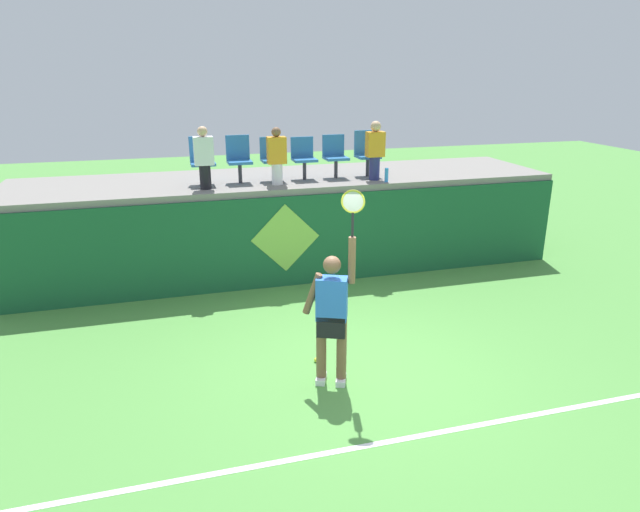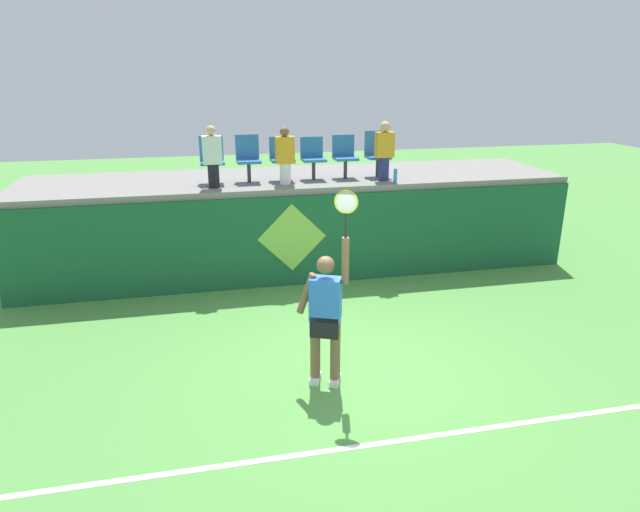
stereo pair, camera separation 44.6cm
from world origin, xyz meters
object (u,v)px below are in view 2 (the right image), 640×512
(tennis_player, at_px, (326,313))
(water_bottle, at_px, (395,176))
(tennis_ball, at_px, (313,360))
(stadium_chair_0, at_px, (212,157))
(stadium_chair_4, at_px, (345,154))
(spectator_0, at_px, (212,156))
(stadium_chair_5, at_px, (377,152))
(stadium_chair_1, at_px, (248,156))
(stadium_chair_3, at_px, (313,156))
(spectator_2, at_px, (384,150))
(stadium_chair_2, at_px, (282,156))
(spectator_1, at_px, (285,155))

(tennis_player, distance_m, water_bottle, 4.35)
(tennis_ball, xyz_separation_m, stadium_chair_0, (-1.12, 3.84, 2.26))
(stadium_chair_4, bearing_deg, spectator_0, -170.01)
(tennis_player, distance_m, stadium_chair_5, 5.01)
(tennis_ball, bearing_deg, water_bottle, 54.32)
(water_bottle, bearing_deg, stadium_chair_1, 164.54)
(stadium_chair_0, relative_size, stadium_chair_1, 1.00)
(stadium_chair_3, bearing_deg, spectator_2, -19.38)
(tennis_player, xyz_separation_m, stadium_chair_2, (0.14, 4.38, 1.30))
(water_bottle, xyz_separation_m, spectator_1, (-2.03, 0.33, 0.40))
(stadium_chair_2, xyz_separation_m, spectator_2, (1.89, -0.45, 0.12))
(tennis_ball, height_order, stadium_chair_1, stadium_chair_1)
(stadium_chair_1, height_order, stadium_chair_3, stadium_chair_1)
(stadium_chair_3, xyz_separation_m, spectator_1, (-0.60, -0.40, 0.09))
(stadium_chair_4, relative_size, spectator_1, 0.78)
(tennis_player, height_order, stadium_chair_1, stadium_chair_1)
(stadium_chair_2, height_order, spectator_1, spectator_1)
(stadium_chair_0, bearing_deg, tennis_player, -75.04)
(stadium_chair_0, distance_m, spectator_0, 0.46)
(stadium_chair_1, bearing_deg, tennis_player, -83.45)
(tennis_player, bearing_deg, stadium_chair_5, 65.18)
(water_bottle, bearing_deg, stadium_chair_2, 160.17)
(tennis_ball, bearing_deg, tennis_player, -84.09)
(stadium_chair_5, bearing_deg, stadium_chair_4, -179.48)
(water_bottle, relative_size, spectator_2, 0.24)
(stadium_chair_3, distance_m, stadium_chair_5, 1.29)
(stadium_chair_0, distance_m, stadium_chair_3, 1.91)
(stadium_chair_4, xyz_separation_m, spectator_1, (-1.24, -0.40, 0.08))
(tennis_ball, distance_m, stadium_chair_4, 4.67)
(stadium_chair_4, bearing_deg, stadium_chair_0, 179.91)
(tennis_ball, relative_size, stadium_chair_0, 0.08)
(stadium_chair_5, xyz_separation_m, spectator_2, (0.00, -0.46, 0.10))
(tennis_player, height_order, tennis_ball, tennis_player)
(tennis_ball, distance_m, water_bottle, 4.27)
(spectator_2, bearing_deg, stadium_chair_5, 90.00)
(stadium_chair_4, height_order, spectator_1, spectator_1)
(stadium_chair_2, bearing_deg, spectator_1, -90.00)
(tennis_player, xyz_separation_m, spectator_0, (-1.17, 3.93, 1.41))
(stadium_chair_1, xyz_separation_m, spectator_0, (-0.67, -0.45, 0.09))
(tennis_ball, xyz_separation_m, stadium_chair_5, (2.09, 3.84, 2.27))
(stadium_chair_3, height_order, stadium_chair_4, stadium_chair_4)
(spectator_0, height_order, spectator_2, spectator_2)
(stadium_chair_2, bearing_deg, stadium_chair_5, 0.24)
(stadium_chair_0, relative_size, stadium_chair_2, 1.06)
(stadium_chair_3, bearing_deg, stadium_chair_1, 179.71)
(stadium_chair_2, bearing_deg, stadium_chair_1, 179.46)
(stadium_chair_0, relative_size, stadium_chair_3, 1.09)
(spectator_0, bearing_deg, stadium_chair_1, 34.08)
(tennis_player, xyz_separation_m, stadium_chair_5, (2.03, 4.39, 1.32))
(stadium_chair_3, height_order, stadium_chair_5, stadium_chair_5)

